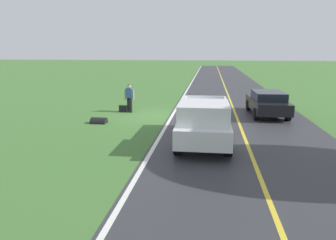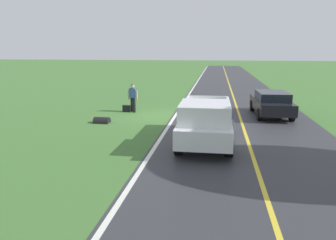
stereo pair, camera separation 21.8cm
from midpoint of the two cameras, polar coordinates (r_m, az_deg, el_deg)
ground_plane at (r=18.38m, az=-1.57°, el=0.79°), size 200.00×200.00×0.00m
road_surface at (r=18.15m, az=13.22°, el=0.32°), size 7.72×120.00×0.00m
lane_edge_line at (r=18.23m, az=1.61°, el=0.71°), size 0.16×117.60×0.00m
lane_centre_line at (r=18.15m, az=13.22°, el=0.33°), size 0.14×117.60×0.00m
hitchhiker_walking at (r=19.47m, az=-6.00°, el=4.32°), size 0.62×0.53×1.75m
suitcase_carried at (r=19.66m, az=-7.18°, el=2.08°), size 0.47×0.23×0.41m
pickup_truck_passing at (r=12.76m, az=7.23°, el=-0.11°), size 2.12×5.41×1.82m
sedan_near_oncoming at (r=19.22m, az=18.42°, el=2.96°), size 2.04×4.46×1.41m
drainage_culvert at (r=16.92m, az=-11.46°, el=-0.48°), size 0.80×0.60×0.60m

